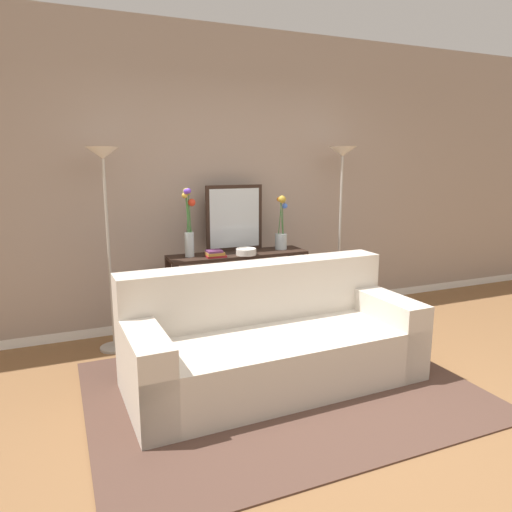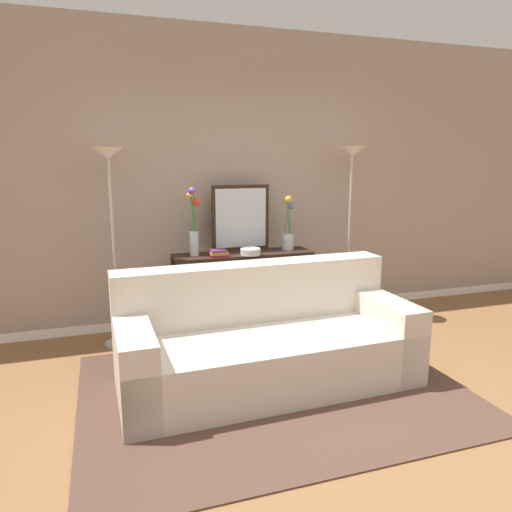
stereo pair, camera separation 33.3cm
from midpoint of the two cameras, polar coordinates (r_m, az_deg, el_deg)
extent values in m
cube|color=brown|center=(3.27, 9.52, -19.77)|extent=(16.00, 16.00, 0.02)
cube|color=white|center=(5.20, -4.62, -6.80)|extent=(12.00, 0.15, 0.09)
cube|color=gray|center=(4.94, -4.90, 9.67)|extent=(12.00, 0.14, 2.86)
cube|color=#51382D|center=(3.65, 0.29, -15.76)|extent=(2.75, 2.09, 0.01)
cube|color=beige|center=(3.64, -0.35, -12.25)|extent=(2.23, 0.98, 0.42)
cube|color=beige|center=(3.78, -2.41, -4.27)|extent=(2.21, 0.32, 0.46)
cube|color=beige|center=(3.36, -16.22, -13.18)|extent=(0.26, 0.93, 0.60)
cube|color=beige|center=(4.08, 12.47, -8.50)|extent=(0.26, 0.93, 0.60)
cube|color=black|center=(4.61, -4.25, 0.16)|extent=(1.37, 0.36, 0.03)
cube|color=black|center=(4.78, -4.13, -7.22)|extent=(1.26, 0.30, 0.01)
cube|color=black|center=(4.40, -11.72, -5.90)|extent=(0.05, 0.05, 0.76)
cube|color=black|center=(4.82, 3.90, -4.15)|extent=(0.05, 0.05, 0.76)
cube|color=black|center=(4.69, -12.47, -4.84)|extent=(0.05, 0.05, 0.76)
cube|color=black|center=(5.08, 2.32, -3.29)|extent=(0.05, 0.05, 0.76)
cylinder|color=#B7B2A8|center=(4.58, -18.73, -10.45)|extent=(0.26, 0.26, 0.02)
cylinder|color=#B7B2A8|center=(4.35, -19.44, -0.06)|extent=(0.02, 0.02, 1.67)
cone|color=silver|center=(4.27, -20.25, 11.63)|extent=(0.28, 0.28, 0.10)
cylinder|color=#B7B2A8|center=(5.26, 7.96, -7.05)|extent=(0.26, 0.26, 0.02)
cylinder|color=#B7B2A8|center=(5.06, 8.23, 2.20)|extent=(0.02, 0.02, 1.69)
cone|color=silver|center=(4.99, 8.53, 12.40)|extent=(0.28, 0.28, 0.10)
cube|color=black|center=(4.70, -4.66, 4.58)|extent=(0.59, 0.02, 0.65)
cube|color=silver|center=(4.69, -4.62, 4.57)|extent=(0.52, 0.01, 0.58)
cylinder|color=silver|center=(4.48, -10.17, 1.36)|extent=(0.09, 0.09, 0.23)
cylinder|color=#3D7538|center=(4.45, -10.35, 5.22)|extent=(0.04, 0.01, 0.37)
sphere|color=gold|center=(4.45, -10.51, 7.63)|extent=(0.07, 0.07, 0.07)
cylinder|color=#3D7538|center=(4.43, -10.46, 5.00)|extent=(0.01, 0.05, 0.34)
sphere|color=gold|center=(4.41, -10.79, 7.19)|extent=(0.05, 0.05, 0.05)
cylinder|color=#3D7538|center=(4.42, -10.30, 5.26)|extent=(0.05, 0.01, 0.38)
sphere|color=#7241DA|center=(4.39, -10.36, 7.73)|extent=(0.05, 0.05, 0.05)
cylinder|color=#3D7538|center=(4.42, -10.40, 5.24)|extent=(0.03, 0.03, 0.38)
sphere|color=#6A39D2|center=(4.39, -10.61, 7.68)|extent=(0.05, 0.05, 0.05)
cylinder|color=#3D7538|center=(4.44, -10.12, 4.59)|extent=(0.02, 0.03, 0.28)
sphere|color=red|center=(4.42, -9.93, 6.38)|extent=(0.07, 0.07, 0.07)
cylinder|color=silver|center=(4.79, 1.06, 1.75)|extent=(0.12, 0.12, 0.16)
cylinder|color=#3D7538|center=(4.75, 1.26, 4.37)|extent=(0.03, 0.02, 0.29)
sphere|color=#426FE2|center=(4.73, 1.49, 6.07)|extent=(0.05, 0.05, 0.05)
cylinder|color=#3D7538|center=(4.77, 0.94, 4.77)|extent=(0.04, 0.02, 0.35)
sphere|color=orange|center=(4.77, 0.80, 6.86)|extent=(0.05, 0.05, 0.05)
cylinder|color=#3D7538|center=(4.74, 1.10, 4.76)|extent=(0.03, 0.02, 0.35)
sphere|color=gold|center=(4.70, 1.14, 6.86)|extent=(0.08, 0.08, 0.08)
cylinder|color=silver|center=(4.52, -3.31, 0.46)|extent=(0.20, 0.20, 0.05)
torus|color=silver|center=(4.51, -3.31, 0.84)|extent=(0.19, 0.19, 0.01)
cube|color=maroon|center=(4.45, -7.02, -0.01)|extent=(0.20, 0.15, 0.02)
cube|color=#B77F33|center=(4.44, -7.12, 0.27)|extent=(0.16, 0.13, 0.03)
cube|color=#6B3360|center=(4.44, -7.21, 0.56)|extent=(0.14, 0.13, 0.02)
cube|color=#B77F33|center=(4.67, -10.48, -8.93)|extent=(0.04, 0.15, 0.12)
cube|color=maroon|center=(4.68, -10.02, -8.88)|extent=(0.02, 0.16, 0.12)
cube|color=#6B3360|center=(4.68, -9.55, -8.85)|extent=(0.05, 0.17, 0.12)
cube|color=navy|center=(4.70, -8.87, -8.86)|extent=(0.06, 0.18, 0.11)
cube|color=slate|center=(4.71, -8.18, -8.80)|extent=(0.06, 0.17, 0.10)
cube|color=#1E7075|center=(4.72, -7.53, -8.58)|extent=(0.05, 0.13, 0.13)
cube|color=gold|center=(4.74, -6.95, -8.69)|extent=(0.04, 0.15, 0.10)
cube|color=tan|center=(4.75, -6.44, -8.47)|extent=(0.04, 0.13, 0.12)
camera|label=1|loc=(0.17, -92.37, -0.49)|focal=33.11mm
camera|label=2|loc=(0.17, 87.63, 0.49)|focal=33.11mm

